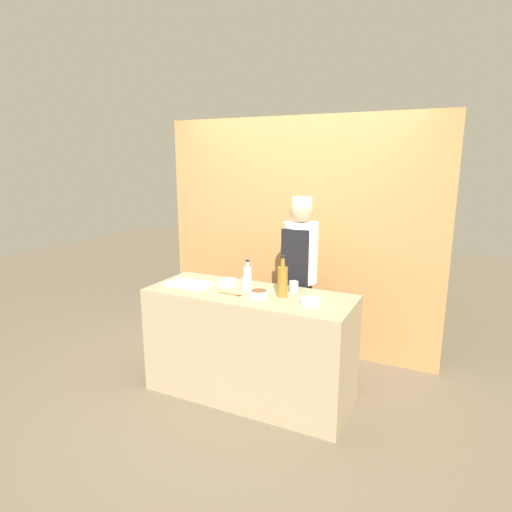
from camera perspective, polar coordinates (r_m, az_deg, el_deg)
ground_plane at (r=3.89m, az=-0.89°, el=-17.84°), size 14.00×14.00×0.00m
cabinet_wall at (r=4.48m, az=5.73°, el=2.66°), size 2.92×0.18×2.40m
counter at (r=3.68m, az=-0.91°, el=-11.69°), size 1.71×0.66×0.92m
sauce_bowl_white at (r=3.26m, az=7.28°, el=-5.99°), size 0.15×0.15×0.04m
sauce_bowl_brown at (r=3.39m, az=0.37°, el=-5.01°), size 0.16×0.16×0.06m
sauce_bowl_red at (r=3.72m, az=-3.79°, el=-3.49°), size 0.16×0.16×0.05m
cutting_board at (r=3.77m, az=-8.92°, el=-3.67°), size 0.38×0.23×0.02m
bottle_clear at (r=3.67m, az=-1.14°, el=-2.66°), size 0.07×0.07×0.23m
bottle_vinegar at (r=3.38m, az=3.56°, el=-3.31°), size 0.08×0.08×0.34m
cup_cream at (r=3.56m, az=-1.33°, el=-3.79°), size 0.07×0.07×0.10m
cup_steel at (r=3.53m, az=5.04°, el=-4.09°), size 0.08×0.08×0.09m
wooden_spoon at (r=3.46m, az=-3.14°, el=-5.01°), size 0.22×0.04×0.02m
chef_center at (r=3.96m, az=5.87°, el=-2.91°), size 0.32×0.32×1.66m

